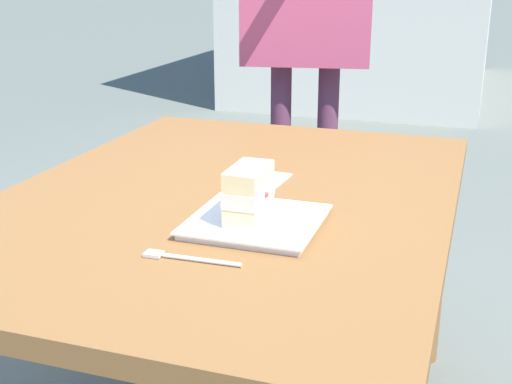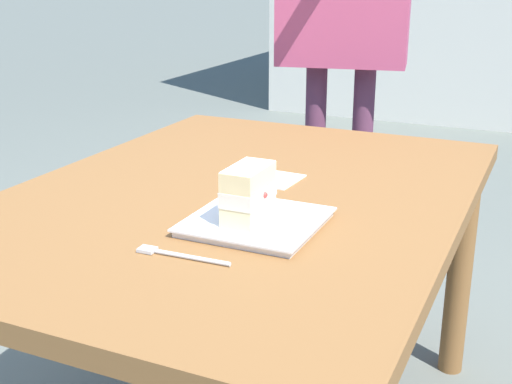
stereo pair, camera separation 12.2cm
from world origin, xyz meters
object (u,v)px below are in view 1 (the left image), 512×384
at_px(patio_table, 230,230).
at_px(dessert_fork, 186,258).
at_px(dessert_plate, 256,222).
at_px(paper_napkin, 266,179).
at_px(cake_slice, 249,193).

relative_size(patio_table, dessert_fork, 7.67).
height_order(dessert_plate, dessert_fork, dessert_plate).
bearing_deg(paper_napkin, patio_table, 153.97).
height_order(cake_slice, paper_napkin, cake_slice).
bearing_deg(cake_slice, dessert_fork, 163.98).
bearing_deg(cake_slice, dessert_plate, -40.85).
relative_size(dessert_plate, cake_slice, 2.02).
height_order(cake_slice, dessert_fork, cake_slice).
distance_m(patio_table, dessert_plate, 0.24).
bearing_deg(dessert_fork, patio_table, 9.41).
xyz_separation_m(dessert_fork, paper_napkin, (0.47, 0.01, -0.00)).
relative_size(cake_slice, dessert_fork, 0.70).
bearing_deg(dessert_plate, paper_napkin, 13.94).
distance_m(patio_table, cake_slice, 0.27).
relative_size(dessert_fork, paper_napkin, 1.34).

